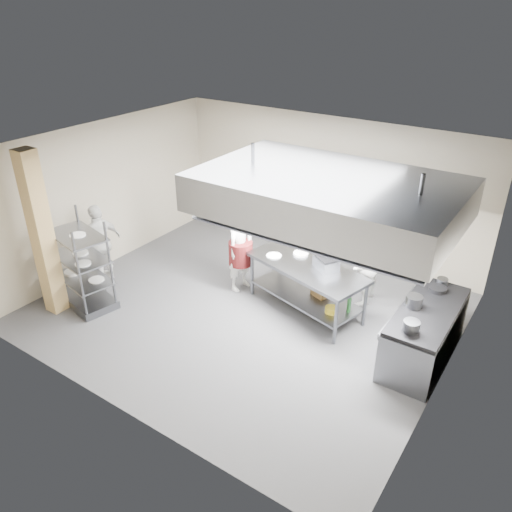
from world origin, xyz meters
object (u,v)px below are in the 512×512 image
Objects in this scene: chef_head at (240,250)px; cooking_range at (424,335)px; chef_line at (362,263)px; griddle at (326,264)px; island at (306,288)px; stockpot at (414,301)px; pass_rack at (81,262)px; chef_plating at (101,244)px.

cooking_range is at bearing -85.54° from chef_head.
chef_line is 0.82m from griddle.
stockpot reaches higher than island.
stockpot is at bearing 8.72° from island.
chef_head is at bearing -75.86° from chef_line.
pass_rack is 2.91m from chef_head.
chef_plating is at bearing -72.16° from chef_line.
island is 1.13m from chef_line.
pass_rack is 5.08m from chef_line.
cooking_range is 1.24× the size of chef_plating.
island is at bearing 43.37° from pass_rack.
griddle reaches higher than stockpot.
chef_line is at bearing 141.92° from stockpot.
island is at bearing -131.95° from griddle.
chef_plating is (-0.41, 0.78, -0.06)m from pass_rack.
chef_head is at bearing 117.66° from chef_plating.
griddle is 1.59× the size of stockpot.
chef_head is 1.77m from griddle.
cooking_range is 1.79m from chef_line.
griddle is at bearing -35.94° from chef_line.
chef_line reaches higher than island.
cooking_range is 4.91× the size of griddle.
chef_head is 4.02× the size of griddle.
island is 5.46× the size of griddle.
island is 1.47m from chef_head.
cooking_range is at bearing 31.26° from pass_rack.
stockpot is (1.64, -0.28, -0.02)m from griddle.
griddle reaches higher than island.
chef_head is 2.77m from chef_plating.
pass_rack is at bearing -161.04° from cooking_range.
chef_plating is (-3.88, -1.31, 0.35)m from island.
chef_plating is at bearing 130.04° from pass_rack.
griddle is at bearing -79.92° from chef_head.
stockpot is at bearing -86.51° from chef_head.
pass_rack reaches higher than chef_plating.
chef_plating is at bearing -169.11° from cooking_range.
chef_head is 3.40m from stockpot.
griddle is 1.67m from stockpot.
stockpot is at bearing 23.53° from griddle.
chef_plating is at bearing 123.85° from chef_head.
cooking_range is 6.20m from chef_plating.
island is 1.28× the size of pass_rack.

